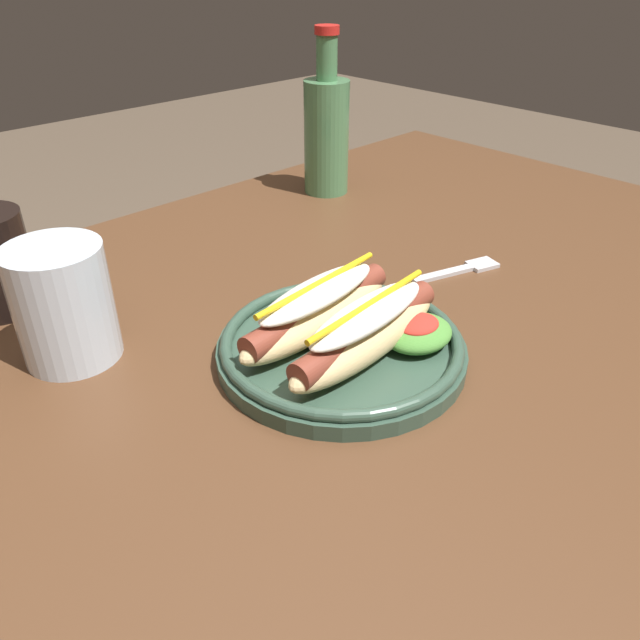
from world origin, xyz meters
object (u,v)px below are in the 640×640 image
object	(u,v)px
hot_dog_plate	(345,335)
water_cup	(63,304)
fork	(462,269)
glass_bottle	(326,131)

from	to	relation	value
hot_dog_plate	water_cup	distance (m)	0.27
hot_dog_plate	fork	bearing A→B (deg)	6.87
hot_dog_plate	glass_bottle	xyz separation A→B (m)	(0.31, 0.35, 0.07)
water_cup	glass_bottle	world-z (taller)	glass_bottle
hot_dog_plate	glass_bottle	bearing A→B (deg)	47.91
water_cup	glass_bottle	bearing A→B (deg)	17.73
water_cup	glass_bottle	distance (m)	0.53
water_cup	glass_bottle	xyz separation A→B (m)	(0.50, 0.16, 0.04)
glass_bottle	fork	bearing A→B (deg)	-103.63
fork	glass_bottle	bearing A→B (deg)	94.07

